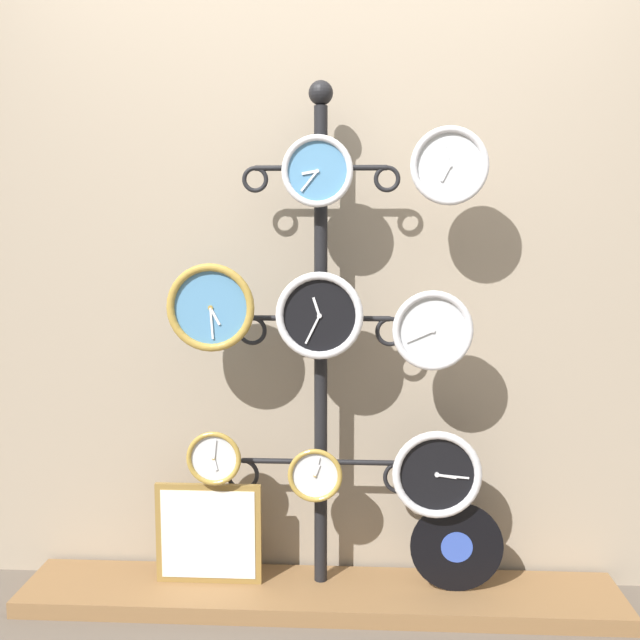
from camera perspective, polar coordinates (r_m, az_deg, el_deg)
name	(u,v)px	position (r m, az deg, el deg)	size (l,w,h in m)	color
shop_wall	(323,222)	(2.84, 0.24, 7.50)	(4.40, 0.04, 2.80)	gray
low_shelf	(320,595)	(2.94, -0.01, -20.22)	(2.20, 0.36, 0.06)	brown
display_stand	(321,406)	(2.75, 0.06, -6.59)	(0.71, 0.36, 1.89)	black
clock_top_center	(317,171)	(2.61, -0.20, 11.28)	(0.25, 0.04, 0.25)	#4C84B2
clock_top_right	(449,166)	(2.59, 9.83, 11.50)	(0.26, 0.04, 0.26)	silver
clock_middle_left	(211,308)	(2.65, -8.33, 0.95)	(0.31, 0.04, 0.31)	#4C84B2
clock_middle_center	(319,316)	(2.61, -0.05, 0.34)	(0.31, 0.04, 0.31)	black
clock_middle_right	(433,330)	(2.60, 8.58, -0.79)	(0.28, 0.04, 0.28)	silver
clock_bottom_left	(214,458)	(2.77, -8.07, -10.37)	(0.20, 0.04, 0.20)	silver
clock_bottom_center	(315,475)	(2.74, -0.37, -11.72)	(0.20, 0.04, 0.20)	silver
clock_bottom_right	(437,474)	(2.74, 8.90, -11.54)	(0.32, 0.04, 0.32)	black
vinyl_record	(457,547)	(2.87, 10.37, -16.64)	(0.34, 0.01, 0.34)	black
picture_frame	(209,534)	(2.91, -8.49, -15.80)	(0.39, 0.02, 0.38)	olive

